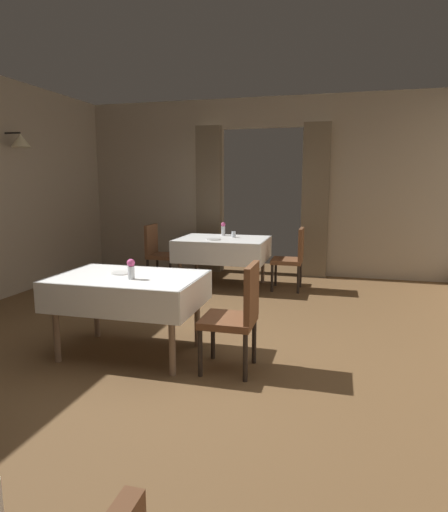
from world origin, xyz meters
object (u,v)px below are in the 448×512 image
(chair_far_left, at_px, (158,251))
(flower_vase_far, at_px, (223,228))
(flower_vase_mid, at_px, (131,268))
(plate_mid_b, at_px, (121,273))
(chair_far_right, at_px, (293,256))
(dining_table_far, at_px, (223,245))
(plate_far_c, at_px, (214,239))
(dining_table_mid, at_px, (129,286))
(glass_far_b, at_px, (234,234))
(chair_mid_right, at_px, (238,312))

(chair_far_left, bearing_deg, flower_vase_far, 19.63)
(flower_vase_mid, relative_size, plate_mid_b, 0.98)
(chair_far_right, bearing_deg, dining_table_far, -177.57)
(plate_far_c, bearing_deg, flower_vase_mid, -89.36)
(dining_table_mid, bearing_deg, dining_table_far, 86.93)
(plate_mid_b, relative_size, flower_vase_far, 0.87)
(glass_far_b, bearing_deg, chair_mid_right, -75.95)
(glass_far_b, relative_size, plate_far_c, 0.43)
(glass_far_b, bearing_deg, plate_far_c, -122.52)
(flower_vase_mid, xyz_separation_m, plate_mid_b, (-0.20, 0.19, -0.09))
(dining_table_far, xyz_separation_m, flower_vase_mid, (-0.06, -2.94, 0.20))
(plate_mid_b, height_order, plate_far_c, same)
(dining_table_far, relative_size, chair_far_right, 1.45)
(plate_far_c, bearing_deg, flower_vase_far, 89.36)
(chair_far_left, distance_m, plate_far_c, 1.02)
(chair_far_right, distance_m, flower_vase_far, 1.23)
(dining_table_mid, xyz_separation_m, chair_far_left, (-0.91, 2.81, -0.14))
(flower_vase_far, bearing_deg, chair_far_left, -160.37)
(chair_mid_right, xyz_separation_m, glass_far_b, (-0.77, 3.06, 0.28))
(flower_vase_far, bearing_deg, glass_far_b, -41.80)
(chair_far_right, bearing_deg, dining_table_mid, -112.93)
(chair_far_right, bearing_deg, chair_far_left, -178.54)
(dining_table_far, distance_m, chair_far_left, 1.07)
(dining_table_far, height_order, plate_mid_b, plate_mid_b)
(chair_far_left, distance_m, flower_vase_far, 1.09)
(flower_vase_mid, bearing_deg, chair_mid_right, 1.06)
(dining_table_far, height_order, plate_far_c, plate_far_c)
(flower_vase_far, relative_size, glass_far_b, 2.31)
(flower_vase_mid, height_order, plate_mid_b, flower_vase_mid)
(plate_mid_b, distance_m, plate_far_c, 2.55)
(dining_table_far, xyz_separation_m, glass_far_b, (0.13, 0.15, 0.15))
(chair_far_left, relative_size, flower_vase_far, 4.39)
(chair_mid_right, distance_m, glass_far_b, 3.17)
(dining_table_far, bearing_deg, flower_vase_mid, -91.12)
(flower_vase_far, relative_size, plate_far_c, 0.99)
(chair_far_right, xyz_separation_m, flower_vase_far, (-1.14, 0.29, 0.35))
(glass_far_b, bearing_deg, chair_far_right, -6.25)
(chair_far_left, bearing_deg, chair_far_right, 1.46)
(dining_table_far, xyz_separation_m, plate_mid_b, (-0.26, -2.74, 0.11))
(chair_mid_right, relative_size, plate_far_c, 4.35)
(dining_table_mid, relative_size, glass_far_b, 14.56)
(glass_far_b, distance_m, plate_far_c, 0.42)
(dining_table_mid, distance_m, flower_vase_far, 3.16)
(flower_vase_mid, xyz_separation_m, flower_vase_far, (-0.02, 3.27, 0.02))
(flower_vase_far, xyz_separation_m, plate_far_c, (-0.01, -0.54, -0.11))
(chair_mid_right, relative_size, glass_far_b, 10.15)
(chair_mid_right, distance_m, chair_far_right, 2.97)
(glass_far_b, bearing_deg, chair_far_left, -172.59)
(flower_vase_mid, bearing_deg, chair_far_right, 69.47)
(plate_mid_b, xyz_separation_m, glass_far_b, (0.40, 2.89, 0.04))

